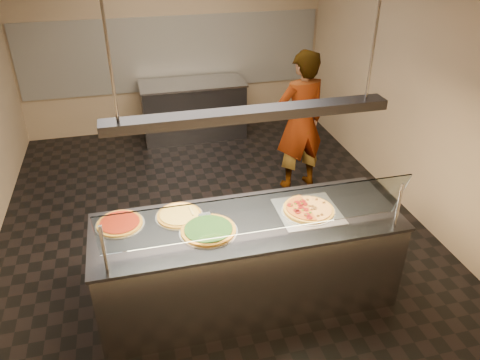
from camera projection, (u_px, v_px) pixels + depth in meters
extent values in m
cube|color=black|center=(211.00, 220.00, 5.83)|extent=(5.00, 6.00, 0.02)
cube|color=tan|center=(172.00, 41.00, 7.60)|extent=(5.00, 0.02, 3.00)
cube|color=tan|center=(308.00, 298.00, 2.55)|extent=(5.00, 0.02, 3.00)
cube|color=tan|center=(412.00, 87.00, 5.61)|extent=(0.02, 6.00, 3.00)
cube|color=silver|center=(173.00, 54.00, 7.68)|extent=(4.90, 0.02, 1.20)
cube|color=#B7B7BC|center=(248.00, 263.00, 4.41)|extent=(2.74, 0.90, 0.90)
cube|color=#35353A|center=(248.00, 222.00, 4.18)|extent=(2.78, 0.94, 0.03)
cylinder|color=#B7B7BC|center=(104.00, 250.00, 3.47)|extent=(0.03, 0.03, 0.44)
cylinder|color=#B7B7BC|center=(398.00, 206.00, 3.99)|extent=(0.03, 0.03, 0.44)
cube|color=white|center=(260.00, 214.00, 3.74)|extent=(2.54, 0.18, 0.47)
cube|color=silver|center=(308.00, 211.00, 4.31)|extent=(0.57, 0.57, 0.01)
cylinder|color=silver|center=(308.00, 210.00, 4.30)|extent=(0.50, 0.50, 0.01)
cylinder|color=#560B09|center=(303.00, 200.00, 4.37)|extent=(0.06, 0.06, 0.01)
cylinder|color=#560B09|center=(304.00, 203.00, 4.32)|extent=(0.06, 0.06, 0.01)
cylinder|color=#560B09|center=(297.00, 202.00, 4.34)|extent=(0.06, 0.06, 0.01)
cylinder|color=#560B09|center=(301.00, 204.00, 4.31)|extent=(0.06, 0.06, 0.01)
cylinder|color=#560B09|center=(290.00, 204.00, 4.31)|extent=(0.06, 0.06, 0.01)
cylinder|color=#560B09|center=(301.00, 207.00, 4.27)|extent=(0.06, 0.06, 0.01)
cylinder|color=#560B09|center=(296.00, 210.00, 4.23)|extent=(0.06, 0.06, 0.01)
cylinder|color=#560B09|center=(298.00, 211.00, 4.20)|extent=(0.06, 0.06, 0.01)
cylinder|color=#560B09|center=(306.00, 209.00, 4.24)|extent=(0.06, 0.06, 0.01)
cylinder|color=#560B09|center=(307.00, 214.00, 4.17)|extent=(0.06, 0.06, 0.01)
cylinder|color=#560B09|center=(309.00, 217.00, 4.13)|extent=(0.06, 0.06, 0.01)
cube|color=#19590F|center=(301.00, 199.00, 4.38)|extent=(0.02, 0.02, 0.01)
cube|color=#19590F|center=(302.00, 203.00, 4.32)|extent=(0.02, 0.02, 0.01)
cube|color=#19590F|center=(295.00, 203.00, 4.32)|extent=(0.02, 0.02, 0.01)
cube|color=#19590F|center=(291.00, 205.00, 4.30)|extent=(0.02, 0.02, 0.01)
cube|color=#19590F|center=(295.00, 208.00, 4.25)|extent=(0.02, 0.02, 0.01)
cube|color=#19590F|center=(303.00, 209.00, 4.23)|extent=(0.02, 0.01, 0.01)
cube|color=#19590F|center=(306.00, 214.00, 4.16)|extent=(0.02, 0.02, 0.01)
cube|color=#19590F|center=(310.00, 212.00, 4.19)|extent=(0.02, 0.01, 0.01)
sphere|color=#513014|center=(318.00, 215.00, 4.18)|extent=(0.03, 0.03, 0.03)
sphere|color=#513014|center=(322.00, 214.00, 4.20)|extent=(0.03, 0.03, 0.03)
sphere|color=#513014|center=(312.00, 209.00, 4.27)|extent=(0.03, 0.03, 0.03)
sphere|color=#513014|center=(315.00, 209.00, 4.28)|extent=(0.03, 0.03, 0.03)
sphere|color=#513014|center=(313.00, 208.00, 4.29)|extent=(0.03, 0.03, 0.03)
sphere|color=#513014|center=(315.00, 207.00, 4.30)|extent=(0.03, 0.03, 0.03)
sphere|color=#513014|center=(324.00, 202.00, 4.37)|extent=(0.03, 0.03, 0.03)
sphere|color=#513014|center=(312.00, 206.00, 4.32)|extent=(0.03, 0.03, 0.03)
sphere|color=#513014|center=(316.00, 199.00, 4.42)|extent=(0.03, 0.03, 0.03)
sphere|color=#513014|center=(309.00, 206.00, 4.32)|extent=(0.03, 0.03, 0.03)
sphere|color=#513014|center=(307.00, 199.00, 4.41)|extent=(0.03, 0.03, 0.03)
cylinder|color=silver|center=(208.00, 231.00, 4.04)|extent=(0.51, 0.51, 0.01)
cylinder|color=#95621C|center=(208.00, 230.00, 4.03)|extent=(0.48, 0.48, 0.02)
cylinder|color=black|center=(208.00, 228.00, 4.03)|extent=(0.42, 0.42, 0.01)
cylinder|color=silver|center=(179.00, 216.00, 4.24)|extent=(0.44, 0.44, 0.01)
cylinder|color=#95621C|center=(179.00, 215.00, 4.23)|extent=(0.41, 0.41, 0.02)
cylinder|color=gold|center=(179.00, 214.00, 4.23)|extent=(0.35, 0.35, 0.01)
cylinder|color=silver|center=(120.00, 224.00, 4.13)|extent=(0.43, 0.43, 0.01)
cylinder|color=#95621C|center=(120.00, 223.00, 4.12)|extent=(0.40, 0.40, 0.02)
cylinder|color=#66150C|center=(120.00, 222.00, 4.12)|extent=(0.35, 0.35, 0.01)
cube|color=#B7B7BC|center=(204.00, 216.00, 4.20)|extent=(0.14, 0.12, 0.00)
cylinder|color=tan|center=(191.00, 211.00, 4.26)|extent=(0.04, 0.14, 0.02)
cube|color=#35353A|center=(193.00, 111.00, 7.79)|extent=(1.66, 0.70, 0.90)
cube|color=#B7B7BC|center=(192.00, 83.00, 7.56)|extent=(1.70, 0.74, 0.03)
imported|color=#434149|center=(300.00, 122.00, 6.09)|extent=(0.76, 0.57, 1.89)
cube|color=#35353A|center=(249.00, 114.00, 3.67)|extent=(2.30, 0.18, 0.08)
cylinder|color=#B7B7BC|center=(109.00, 53.00, 3.18)|extent=(0.02, 0.02, 1.01)
cylinder|color=#B7B7BC|center=(375.00, 36.00, 3.61)|extent=(0.02, 0.02, 1.01)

